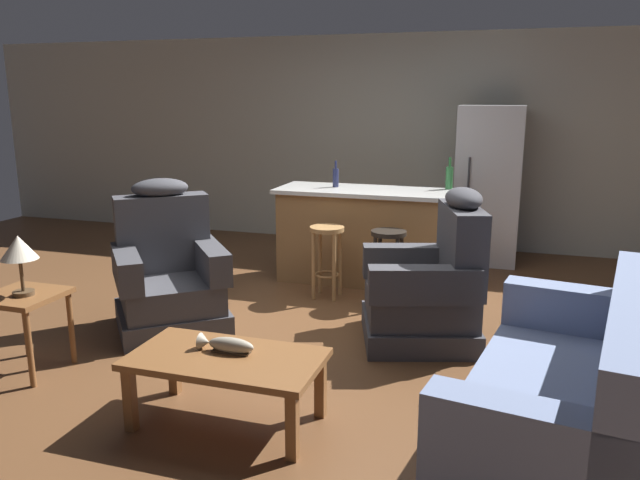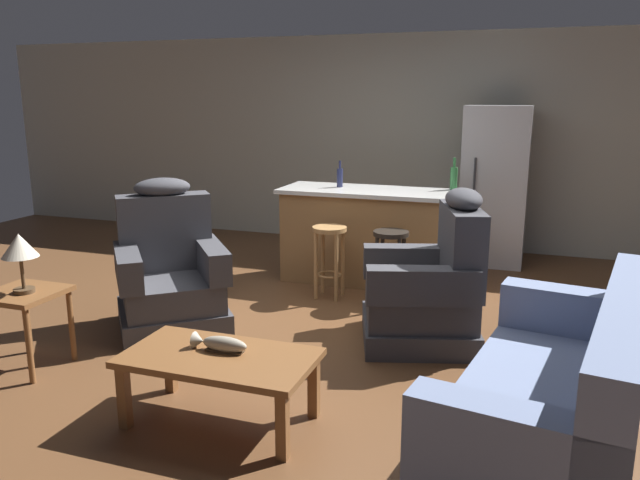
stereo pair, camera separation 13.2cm
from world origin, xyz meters
name	(u,v)px [view 2 (the right image)]	position (x,y,z in m)	size (l,w,h in m)	color
ground_plane	(327,325)	(0.00, 0.00, 0.00)	(12.00, 12.00, 0.00)	brown
back_wall	(407,142)	(0.00, 3.12, 1.30)	(12.00, 0.05, 2.60)	#B2B2A3
coffee_table	(219,364)	(-0.08, -1.68, 0.36)	(1.10, 0.60, 0.42)	brown
fish_figurine	(220,344)	(-0.11, -1.63, 0.46)	(0.34, 0.10, 0.10)	#4C3823
couch	(559,404)	(1.75, -1.50, 0.34)	(1.14, 2.01, 0.94)	#707FA3
recliner_near_lamp	(170,275)	(-1.24, -0.38, 0.42)	(1.18, 1.18, 1.20)	#3D3D42
recliner_near_island	(430,289)	(0.85, -0.06, 0.42)	(1.05, 1.05, 1.20)	#3D3D42
end_table	(25,305)	(-1.70, -1.46, 0.46)	(0.48, 0.48, 0.56)	brown
table_lamp	(20,248)	(-1.67, -1.48, 0.87)	(0.24, 0.24, 0.41)	#4C3823
kitchen_island	(370,236)	(0.00, 1.35, 0.48)	(1.80, 0.70, 0.95)	olive
bar_stool_left	(329,249)	(-0.22, 0.72, 0.47)	(0.32, 0.32, 0.68)	#A87A47
bar_stool_right	(390,254)	(0.36, 0.72, 0.47)	(0.32, 0.32, 0.68)	black
refrigerator	(495,186)	(1.12, 2.55, 0.88)	(0.70, 0.69, 1.76)	#B7B7BC
bottle_tall_green	(454,178)	(0.78, 1.61, 1.07)	(0.07, 0.07, 0.32)	#2D6B38
bottle_short_amber	(340,177)	(-0.34, 1.41, 1.05)	(0.06, 0.06, 0.27)	#23284C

